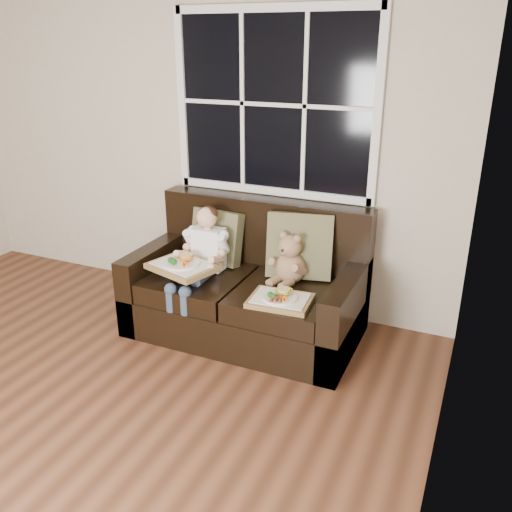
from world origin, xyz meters
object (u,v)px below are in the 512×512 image
at_px(teddy_bear, 290,262).
at_px(tray_left, 183,265).
at_px(tray_right, 280,299).
at_px(child, 202,253).
at_px(loveseat, 248,292).

xyz_separation_m(teddy_bear, tray_left, (-0.71, -0.31, -0.03)).
relative_size(teddy_bear, tray_right, 0.89).
relative_size(teddy_bear, tray_left, 0.72).
height_order(child, teddy_bear, child).
relative_size(child, teddy_bear, 1.98).
xyz_separation_m(child, tray_left, (-0.07, -0.17, -0.05)).
height_order(loveseat, child, loveseat).
bearing_deg(tray_left, loveseat, 53.24).
bearing_deg(loveseat, tray_right, -40.16).
xyz_separation_m(child, tray_right, (0.71, -0.21, -0.14)).
relative_size(loveseat, tray_right, 3.90).
distance_m(loveseat, child, 0.46).
xyz_separation_m(loveseat, tray_left, (-0.39, -0.29, 0.27)).
bearing_deg(loveseat, tray_left, -143.50).
xyz_separation_m(tray_left, tray_right, (0.78, -0.04, -0.10)).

